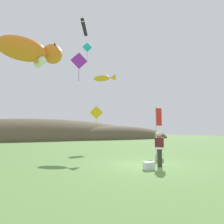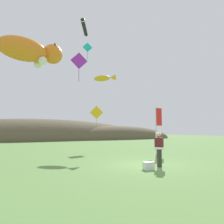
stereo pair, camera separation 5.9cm
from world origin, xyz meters
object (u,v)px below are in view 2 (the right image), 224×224
at_px(kite_spool, 151,162).
at_px(kite_diamond_violet, 79,61).
at_px(picnic_cooler, 149,166).
at_px(kite_diamond_teal, 87,48).
at_px(festival_attendant, 159,148).
at_px(kite_tube_streamer, 84,28).
at_px(festival_banner_pole, 157,123).
at_px(kite_giant_cat, 30,51).
at_px(kite_fish_windsock, 104,78).
at_px(kite_diamond_gold, 97,113).

relative_size(kite_spool, kite_diamond_violet, 0.10).
bearing_deg(picnic_cooler, kite_diamond_teal, 82.14).
relative_size(festival_attendant, kite_tube_streamer, 0.67).
bearing_deg(kite_diamond_teal, festival_banner_pole, -69.54).
xyz_separation_m(picnic_cooler, kite_giant_cat, (-4.15, 12.46, 9.29)).
bearing_deg(picnic_cooler, kite_fish_windsock, 76.42).
height_order(festival_banner_pole, kite_tube_streamer, kite_tube_streamer).
distance_m(picnic_cooler, kite_tube_streamer, 15.02).
relative_size(festival_attendant, kite_fish_windsock, 0.91).
relative_size(kite_spool, picnic_cooler, 0.40).
distance_m(kite_giant_cat, kite_tube_streamer, 5.69).
bearing_deg(kite_diamond_violet, kite_fish_windsock, 41.70).
height_order(kite_giant_cat, kite_diamond_teal, kite_diamond_teal).
relative_size(picnic_cooler, kite_diamond_teal, 0.26).
xyz_separation_m(kite_diamond_teal, kite_diamond_gold, (-0.22, -3.06, -7.49)).
distance_m(kite_spool, kite_tube_streamer, 14.40).
bearing_deg(kite_spool, kite_giant_cat, 114.68).
bearing_deg(kite_tube_streamer, kite_giant_cat, 148.05).
bearing_deg(kite_spool, kite_tube_streamer, 95.01).
distance_m(festival_attendant, kite_tube_streamer, 14.27).
distance_m(festival_attendant, kite_diamond_teal, 15.74).
distance_m(picnic_cooler, festival_banner_pole, 6.86).
relative_size(kite_giant_cat, kite_diamond_gold, 3.97).
bearing_deg(kite_fish_windsock, kite_giant_cat, 152.91).
height_order(festival_attendant, picnic_cooler, festival_attendant).
xyz_separation_m(kite_giant_cat, kite_diamond_teal, (5.86, -0.08, 1.51)).
bearing_deg(kite_spool, festival_attendant, -98.70).
height_order(picnic_cooler, kite_diamond_teal, kite_diamond_teal).
distance_m(picnic_cooler, kite_fish_windsock, 11.58).
bearing_deg(festival_attendant, kite_diamond_gold, 86.47).
xyz_separation_m(kite_fish_windsock, kite_diamond_violet, (-3.69, -3.29, 0.03)).
bearing_deg(festival_attendant, kite_diamond_teal, 86.30).
relative_size(festival_banner_pole, kite_fish_windsock, 1.88).
xyz_separation_m(kite_spool, kite_giant_cat, (-5.20, 11.32, 9.37)).
bearing_deg(kite_diamond_gold, picnic_cooler, -99.05).
bearing_deg(festival_banner_pole, kite_diamond_violet, 167.37).
xyz_separation_m(kite_fish_windsock, kite_diamond_gold, (-0.74, 0.12, -3.35)).
xyz_separation_m(festival_banner_pole, kite_diamond_teal, (-2.92, 7.83, 8.58)).
xyz_separation_m(festival_attendant, kite_diamond_teal, (0.78, 12.10, 10.03)).
bearing_deg(kite_diamond_violet, kite_spool, -62.13).
distance_m(festival_attendant, kite_diamond_gold, 9.41).
bearing_deg(kite_giant_cat, kite_diamond_violet, -67.75).
distance_m(festival_banner_pole, kite_diamond_teal, 11.98).
xyz_separation_m(kite_spool, kite_fish_windsock, (1.17, 8.07, 6.74)).
relative_size(picnic_cooler, kite_fish_windsock, 0.27).
xyz_separation_m(kite_spool, kite_diamond_violet, (-2.53, 4.78, 6.77)).
xyz_separation_m(kite_giant_cat, kite_tube_streamer, (4.45, -2.78, 2.19)).
distance_m(picnic_cooler, kite_diamond_gold, 10.01).
height_order(festival_attendant, kite_giant_cat, kite_giant_cat).
relative_size(kite_tube_streamer, kite_diamond_violet, 1.24).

